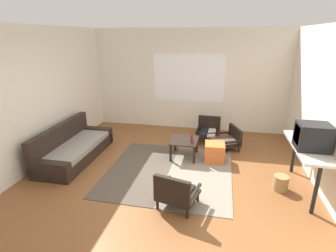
{
  "coord_description": "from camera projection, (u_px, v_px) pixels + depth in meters",
  "views": [
    {
      "loc": [
        0.91,
        -4.0,
        2.5
      ],
      "look_at": [
        -0.1,
        0.78,
        0.8
      ],
      "focal_mm": 27.84,
      "sensor_mm": 36.0,
      "label": 1
    }
  ],
  "objects": [
    {
      "name": "ground_plane",
      "position": [
        164.0,
        182.0,
        4.7
      ],
      "size": [
        7.8,
        7.8,
        0.0
      ],
      "primitive_type": "plane",
      "color": "brown"
    },
    {
      "name": "far_wall_with_window",
      "position": [
        189.0,
        80.0,
        7.08
      ],
      "size": [
        5.6,
        0.13,
        2.7
      ],
      "color": "silver",
      "rests_on": "ground"
    },
    {
      "name": "side_wall_right",
      "position": [
        336.0,
        114.0,
        4.01
      ],
      "size": [
        0.12,
        6.6,
        2.7
      ],
      "primitive_type": "cube",
      "color": "silver",
      "rests_on": "ground"
    },
    {
      "name": "side_wall_left",
      "position": [
        34.0,
        98.0,
        5.05
      ],
      "size": [
        0.12,
        6.6,
        2.7
      ],
      "primitive_type": "cube",
      "color": "silver",
      "rests_on": "ground"
    },
    {
      "name": "area_rug",
      "position": [
        169.0,
        171.0,
        5.06
      ],
      "size": [
        2.36,
        2.36,
        0.01
      ],
      "color": "#4C4238",
      "rests_on": "ground"
    },
    {
      "name": "couch",
      "position": [
        73.0,
        148.0,
        5.55
      ],
      "size": [
        0.83,
        2.06,
        0.73
      ],
      "color": "black",
      "rests_on": "ground"
    },
    {
      "name": "coffee_table",
      "position": [
        184.0,
        143.0,
        5.56
      ],
      "size": [
        0.57,
        0.63,
        0.4
      ],
      "color": "black",
      "rests_on": "ground"
    },
    {
      "name": "armchair_by_window",
      "position": [
        208.0,
        130.0,
        6.51
      ],
      "size": [
        0.58,
        0.62,
        0.57
      ],
      "color": "black",
      "rests_on": "ground"
    },
    {
      "name": "armchair_striped_foreground",
      "position": [
        176.0,
        192.0,
        3.9
      ],
      "size": [
        0.68,
        0.65,
        0.6
      ],
      "color": "black",
      "rests_on": "ground"
    },
    {
      "name": "armchair_corner",
      "position": [
        227.0,
        139.0,
        6.06
      ],
      "size": [
        0.81,
        0.82,
        0.5
      ],
      "color": "black",
      "rests_on": "ground"
    },
    {
      "name": "ottoman_orange",
      "position": [
        214.0,
        152.0,
        5.43
      ],
      "size": [
        0.43,
        0.43,
        0.39
      ],
      "primitive_type": "cube",
      "rotation": [
        0.0,
        0.0,
        0.06
      ],
      "color": "#D1662D",
      "rests_on": "ground"
    },
    {
      "name": "console_shelf",
      "position": [
        307.0,
        151.0,
        4.23
      ],
      "size": [
        0.47,
        1.4,
        0.82
      ],
      "color": "beige",
      "rests_on": "ground"
    },
    {
      "name": "crt_television",
      "position": [
        313.0,
        137.0,
        4.01
      ],
      "size": [
        0.47,
        0.41,
        0.41
      ],
      "color": "black",
      "rests_on": "console_shelf"
    },
    {
      "name": "clay_vase",
      "position": [
        304.0,
        133.0,
        4.43
      ],
      "size": [
        0.21,
        0.21,
        0.3
      ],
      "color": "#935B38",
      "rests_on": "console_shelf"
    },
    {
      "name": "glass_bottle",
      "position": [
        192.0,
        138.0,
        5.37
      ],
      "size": [
        0.06,
        0.06,
        0.24
      ],
      "color": "#5B2319",
      "rests_on": "coffee_table"
    },
    {
      "name": "wicker_basket",
      "position": [
        281.0,
        183.0,
        4.43
      ],
      "size": [
        0.25,
        0.25,
        0.26
      ],
      "primitive_type": "cylinder",
      "color": "#9E7A4C",
      "rests_on": "ground"
    }
  ]
}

